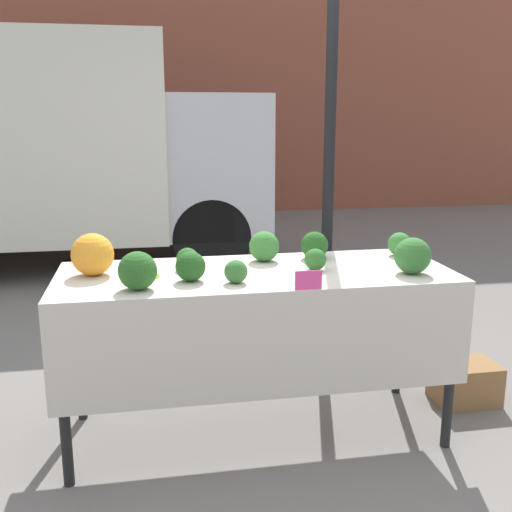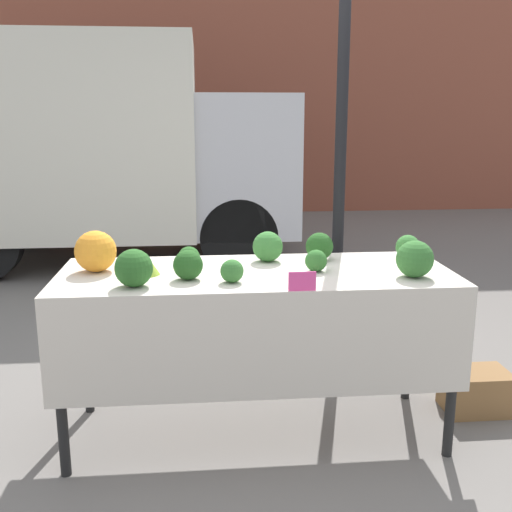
# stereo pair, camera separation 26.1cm
# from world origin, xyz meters

# --- Properties ---
(ground_plane) EXTENTS (40.00, 40.00, 0.00)m
(ground_plane) POSITION_xyz_m (0.00, 0.00, 0.00)
(ground_plane) COLOR slate
(building_facade) EXTENTS (16.00, 0.60, 6.16)m
(building_facade) POSITION_xyz_m (0.00, 7.84, 3.08)
(building_facade) COLOR brown
(building_facade) RESTS_ON ground_plane
(tent_pole) EXTENTS (0.07, 0.07, 2.52)m
(tent_pole) POSITION_xyz_m (0.56, 0.63, 1.26)
(tent_pole) COLOR black
(tent_pole) RESTS_ON ground_plane
(parked_truck) EXTENTS (3.95, 1.99, 2.49)m
(parked_truck) POSITION_xyz_m (-1.34, 4.11, 1.33)
(parked_truck) COLOR silver
(parked_truck) RESTS_ON ground_plane
(market_table) EXTENTS (2.00, 0.75, 0.90)m
(market_table) POSITION_xyz_m (0.00, -0.07, 0.78)
(market_table) COLOR beige
(market_table) RESTS_ON ground_plane
(orange_cauliflower) EXTENTS (0.21, 0.21, 0.21)m
(orange_cauliflower) POSITION_xyz_m (-0.81, 0.07, 1.00)
(orange_cauliflower) COLOR orange
(orange_cauliflower) RESTS_ON market_table
(romanesco_head) EXTENTS (0.14, 0.14, 0.11)m
(romanesco_head) POSITION_xyz_m (-0.55, -0.02, 0.95)
(romanesco_head) COLOR #93B238
(romanesco_head) RESTS_ON market_table
(broccoli_head_0) EXTENTS (0.11, 0.11, 0.11)m
(broccoli_head_0) POSITION_xyz_m (-0.13, -0.20, 0.95)
(broccoli_head_0) COLOR #336B2D
(broccoli_head_0) RESTS_ON market_table
(broccoli_head_1) EXTENTS (0.16, 0.16, 0.16)m
(broccoli_head_1) POSITION_xyz_m (0.08, 0.21, 0.98)
(broccoli_head_1) COLOR #387533
(broccoli_head_1) RESTS_ON market_table
(broccoli_head_2) EXTENTS (0.18, 0.18, 0.18)m
(broccoli_head_2) POSITION_xyz_m (-0.59, -0.23, 0.99)
(broccoli_head_2) COLOR #285B23
(broccoli_head_2) RESTS_ON market_table
(broccoli_head_3) EXTENTS (0.18, 0.18, 0.18)m
(broccoli_head_3) POSITION_xyz_m (0.76, -0.18, 0.99)
(broccoli_head_3) COLOR #336B2D
(broccoli_head_3) RESTS_ON market_table
(broccoli_head_4) EXTENTS (0.13, 0.13, 0.13)m
(broccoli_head_4) POSITION_xyz_m (0.86, 0.20, 0.96)
(broccoli_head_4) COLOR #387533
(broccoli_head_4) RESTS_ON market_table
(broccoli_head_5) EXTENTS (0.15, 0.15, 0.15)m
(broccoli_head_5) POSITION_xyz_m (0.37, 0.22, 0.97)
(broccoli_head_5) COLOR #23511E
(broccoli_head_5) RESTS_ON market_table
(broccoli_head_6) EXTENTS (0.11, 0.11, 0.11)m
(broccoli_head_6) POSITION_xyz_m (0.30, -0.03, 0.95)
(broccoli_head_6) COLOR #2D6628
(broccoli_head_6) RESTS_ON market_table
(broccoli_head_7) EXTENTS (0.11, 0.11, 0.11)m
(broccoli_head_7) POSITION_xyz_m (-0.34, 0.09, 0.96)
(broccoli_head_7) COLOR #285B23
(broccoli_head_7) RESTS_ON market_table
(broccoli_head_8) EXTENTS (0.14, 0.14, 0.14)m
(broccoli_head_8) POSITION_xyz_m (-0.34, -0.12, 0.97)
(broccoli_head_8) COLOR #23511E
(broccoli_head_8) RESTS_ON market_table
(price_sign) EXTENTS (0.13, 0.01, 0.09)m
(price_sign) POSITION_xyz_m (0.18, -0.36, 0.94)
(price_sign) COLOR #EF4793
(price_sign) RESTS_ON market_table
(produce_crate) EXTENTS (0.36, 0.27, 0.24)m
(produce_crate) POSITION_xyz_m (1.29, 0.13, 0.12)
(produce_crate) COLOR olive
(produce_crate) RESTS_ON ground_plane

